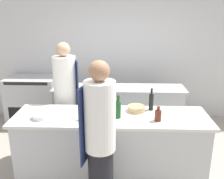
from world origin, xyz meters
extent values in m
plane|color=#A89E8E|center=(0.00, 0.00, 0.00)|extent=(16.00, 16.00, 0.00)
cube|color=silver|center=(0.00, 2.13, 1.40)|extent=(8.00, 0.06, 2.80)
cube|color=#B7BABC|center=(0.00, 0.00, 0.43)|extent=(2.47, 0.71, 0.86)
cube|color=silver|center=(0.00, 0.00, 0.88)|extent=(2.58, 0.74, 0.04)
cube|color=#B7BABC|center=(0.09, 1.27, 0.43)|extent=(2.28, 0.53, 0.86)
cube|color=#B7BABC|center=(0.09, 1.27, 0.88)|extent=(2.38, 0.55, 0.04)
cube|color=#B7BABC|center=(-1.68, 1.75, 0.47)|extent=(0.99, 0.65, 0.95)
cube|color=black|center=(-1.68, 1.43, 0.26)|extent=(0.79, 0.01, 0.33)
cube|color=black|center=(-1.68, 1.43, 0.91)|extent=(0.84, 0.01, 0.06)
cylinder|color=white|center=(-0.09, -0.69, 1.19)|extent=(0.33, 0.33, 0.75)
cube|color=navy|center=(-0.25, -0.66, 1.08)|extent=(0.08, 0.30, 0.86)
sphere|color=#9E7051|center=(-0.09, -0.69, 1.67)|extent=(0.21, 0.21, 0.21)
cylinder|color=black|center=(-0.74, 0.65, 0.41)|extent=(0.30, 0.30, 0.82)
cylinder|color=white|center=(-0.74, 0.65, 1.19)|extent=(0.35, 0.35, 0.75)
cube|color=navy|center=(-0.56, 0.70, 1.09)|extent=(0.11, 0.33, 0.86)
sphere|color=tan|center=(-0.74, 0.65, 1.67)|extent=(0.21, 0.21, 0.21)
cylinder|color=#2D5175|center=(-0.08, -0.03, 0.98)|extent=(0.06, 0.06, 0.17)
cylinder|color=#2D5175|center=(-0.08, -0.03, 1.10)|extent=(0.03, 0.03, 0.06)
cylinder|color=silver|center=(-0.19, 0.08, 0.97)|extent=(0.07, 0.07, 0.14)
cylinder|color=silver|center=(-0.19, 0.08, 1.07)|extent=(0.03, 0.03, 0.06)
cylinder|color=#B2A84C|center=(-0.31, -0.12, 0.99)|extent=(0.09, 0.09, 0.17)
cylinder|color=#B2A84C|center=(-0.31, -0.12, 1.10)|extent=(0.04, 0.04, 0.07)
cylinder|color=black|center=(0.55, 0.22, 1.01)|extent=(0.06, 0.06, 0.22)
cylinder|color=black|center=(0.55, 0.22, 1.17)|extent=(0.03, 0.03, 0.09)
cylinder|color=#5B2319|center=(0.59, -0.14, 0.97)|extent=(0.09, 0.09, 0.14)
cylinder|color=#5B2319|center=(0.59, -0.14, 1.06)|extent=(0.04, 0.04, 0.05)
cylinder|color=#19471E|center=(0.09, -0.07, 1.01)|extent=(0.07, 0.07, 0.22)
cylinder|color=#19471E|center=(0.09, -0.07, 1.16)|extent=(0.03, 0.03, 0.09)
cylinder|color=white|center=(-0.90, -0.12, 0.93)|extent=(0.22, 0.22, 0.06)
cylinder|color=tan|center=(0.34, 0.17, 0.94)|extent=(0.24, 0.24, 0.08)
camera|label=1|loc=(0.12, -3.03, 2.22)|focal=40.00mm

